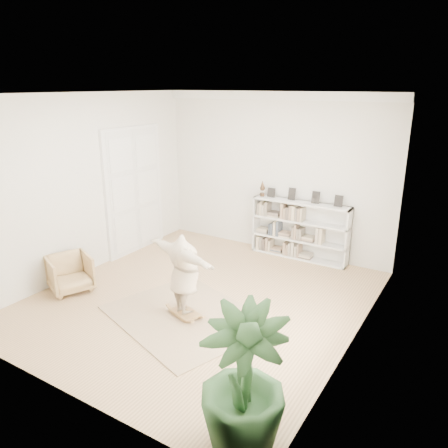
% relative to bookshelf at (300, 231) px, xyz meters
% --- Properties ---
extents(floor, '(6.00, 6.00, 0.00)m').
position_rel_bookshelf_xyz_m(floor, '(-0.74, -2.82, -0.64)').
color(floor, '#94714C').
rests_on(floor, ground).
extents(room_shell, '(6.00, 6.00, 6.00)m').
position_rel_bookshelf_xyz_m(room_shell, '(-0.74, 0.12, 2.87)').
color(room_shell, silver).
rests_on(room_shell, floor).
extents(doors, '(0.09, 1.78, 2.92)m').
position_rel_bookshelf_xyz_m(doors, '(-3.45, -1.52, 0.76)').
color(doors, white).
rests_on(doors, floor).
extents(bookshelf, '(2.20, 0.35, 1.64)m').
position_rel_bookshelf_xyz_m(bookshelf, '(0.00, 0.00, 0.00)').
color(bookshelf, silver).
rests_on(bookshelf, floor).
extents(armchair, '(0.99, 0.98, 0.69)m').
position_rel_bookshelf_xyz_m(armchair, '(-3.04, -3.81, -0.29)').
color(armchair, tan).
rests_on(armchair, floor).
extents(rug, '(3.01, 2.69, 0.02)m').
position_rel_bookshelf_xyz_m(rug, '(-0.60, -3.49, -0.63)').
color(rug, tan).
rests_on(rug, floor).
extents(rocker_board, '(0.60, 0.47, 0.11)m').
position_rel_bookshelf_xyz_m(rocker_board, '(-0.60, -3.49, -0.57)').
color(rocker_board, brown).
rests_on(rocker_board, rug).
extents(person, '(1.76, 0.98, 1.38)m').
position_rel_bookshelf_xyz_m(person, '(-0.60, -3.49, 0.19)').
color(person, '#BEAA8E').
rests_on(person, rocker_board).
extents(houseplant, '(1.14, 1.14, 1.65)m').
position_rel_bookshelf_xyz_m(houseplant, '(1.56, -5.37, 0.19)').
color(houseplant, '#295128').
rests_on(houseplant, floor).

